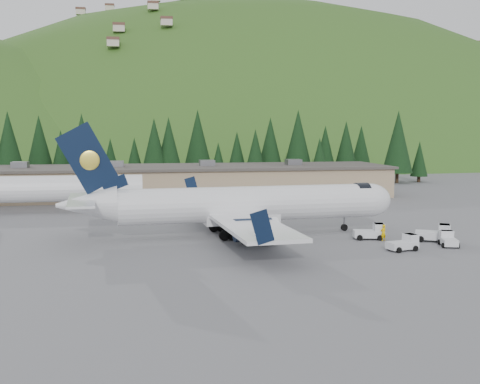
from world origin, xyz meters
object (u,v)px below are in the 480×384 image
at_px(terminal_building, 177,181).
at_px(ramp_worker, 383,233).
at_px(baggage_tug_a, 372,232).
at_px(baggage_tug_b, 436,234).
at_px(baggage_tug_d, 404,243).
at_px(baggage_tug_c, 448,239).
at_px(second_airliner, 38,188).
at_px(airliner, 240,205).

distance_m(terminal_building, ramp_worker, 47.19).
xyz_separation_m(baggage_tug_a, baggage_tug_b, (5.90, -2.31, 0.07)).
bearing_deg(baggage_tug_d, baggage_tug_b, 22.16).
xyz_separation_m(baggage_tug_b, baggage_tug_c, (0.03, -2.34, -0.17)).
height_order(baggage_tug_a, terminal_building, terminal_building).
bearing_deg(second_airliner, baggage_tug_b, -34.16).
height_order(second_airliner, ramp_worker, second_airliner).
xyz_separation_m(baggage_tug_a, terminal_building, (-16.88, 42.66, 1.89)).
distance_m(baggage_tug_a, baggage_tug_d, 6.02).
bearing_deg(terminal_building, baggage_tug_c, -64.26).
bearing_deg(baggage_tug_b, baggage_tug_d, -116.34).
xyz_separation_m(terminal_building, baggage_tug_d, (17.68, -48.63, -1.95)).
xyz_separation_m(baggage_tug_b, ramp_worker, (-5.06, 1.27, 0.03)).
bearing_deg(airliner, ramp_worker, -26.16).
height_order(airliner, baggage_tug_c, airliner).
height_order(baggage_tug_a, baggage_tug_c, baggage_tug_a).
height_order(baggage_tug_d, ramp_worker, ramp_worker).
distance_m(airliner, baggage_tug_a, 13.94).
relative_size(airliner, terminal_building, 0.51).
relative_size(second_airliner, baggage_tug_d, 8.92).
xyz_separation_m(airliner, baggage_tug_b, (18.83, -6.90, -2.41)).
distance_m(airliner, baggage_tug_b, 20.20).
distance_m(terminal_building, baggage_tug_d, 51.78).
bearing_deg(ramp_worker, baggage_tug_d, 68.85).
bearing_deg(terminal_building, baggage_tug_b, -63.14).
height_order(airliner, terminal_building, airliner).
bearing_deg(baggage_tug_c, baggage_tug_d, 120.28).
bearing_deg(second_airliner, baggage_tug_c, -36.24).
relative_size(baggage_tug_b, terminal_building, 0.05).
distance_m(second_airliner, baggage_tug_d, 49.85).
bearing_deg(ramp_worker, second_airliner, -57.05).
relative_size(baggage_tug_a, terminal_building, 0.05).
distance_m(baggage_tug_c, terminal_building, 52.56).
bearing_deg(airliner, terminal_building, 92.01).
bearing_deg(baggage_tug_c, ramp_worker, 70.55).
relative_size(terminal_building, baggage_tug_d, 23.03).
distance_m(second_airliner, baggage_tug_b, 51.66).
xyz_separation_m(baggage_tug_c, ramp_worker, (-5.09, 3.61, 0.20)).
distance_m(baggage_tug_b, terminal_building, 50.45).
bearing_deg(second_airliner, baggage_tug_a, -35.93).
height_order(baggage_tug_b, baggage_tug_c, baggage_tug_b).
bearing_deg(baggage_tug_c, terminal_building, 41.65).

